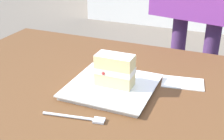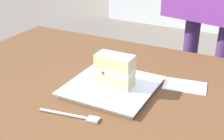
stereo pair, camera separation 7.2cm
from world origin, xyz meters
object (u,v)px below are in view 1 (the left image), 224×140
dessert_fork (78,118)px  paper_napkin (183,83)px  dessert_plate (112,87)px  cake_slice (115,70)px  patio_table (176,125)px

dessert_fork → paper_napkin: (-0.22, -0.30, -0.00)m
dessert_plate → cake_slice: (-0.01, -0.00, 0.06)m
cake_slice → dessert_fork: (0.03, 0.19, -0.06)m
dessert_fork → paper_napkin: size_ratio=1.18×
paper_napkin → dessert_plate: bearing=31.7°
patio_table → paper_napkin: bearing=-85.2°
cake_slice → dessert_fork: cake_slice is taller
patio_table → cake_slice: (0.20, 0.02, 0.16)m
cake_slice → paper_napkin: cake_slice is taller
dessert_plate → paper_napkin: bearing=-148.3°
dessert_fork → paper_napkin: bearing=-125.5°
dessert_plate → dessert_fork: 0.18m
patio_table → dessert_fork: (0.23, 0.21, 0.10)m
patio_table → dessert_plate: size_ratio=6.54×
cake_slice → paper_napkin: 0.23m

